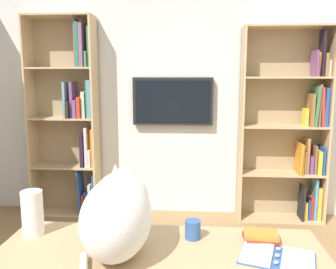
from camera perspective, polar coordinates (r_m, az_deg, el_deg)
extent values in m
cube|color=silver|center=(4.04, 0.68, 6.11)|extent=(4.52, 0.06, 2.70)
cube|color=tan|center=(4.12, 24.26, 1.13)|extent=(0.02, 0.28, 2.10)
cube|color=tan|center=(3.90, 11.77, 1.36)|extent=(0.02, 0.28, 2.10)
cube|color=tan|center=(4.11, 17.74, 1.51)|extent=(0.92, 0.01, 2.10)
cube|color=tan|center=(4.25, 17.46, -12.76)|extent=(0.88, 0.27, 0.02)
cube|color=tan|center=(4.09, 17.81, -5.98)|extent=(0.88, 0.27, 0.02)
cube|color=tan|center=(3.98, 18.18, 1.25)|extent=(0.88, 0.27, 0.02)
cube|color=tan|center=(3.95, 18.57, 8.73)|extent=(0.88, 0.27, 0.02)
cube|color=tan|center=(3.98, 18.97, 16.21)|extent=(0.88, 0.27, 0.02)
cube|color=gold|center=(4.30, 22.95, -10.08)|extent=(0.04, 0.21, 0.36)
cube|color=#5A96AF|center=(4.26, 22.54, -9.49)|extent=(0.03, 0.17, 0.47)
cube|color=#B52E24|center=(4.28, 22.08, -10.88)|extent=(0.03, 0.13, 0.25)
cube|color=navy|center=(4.28, 21.70, -11.13)|extent=(0.02, 0.13, 0.22)
cube|color=yellow|center=(4.26, 21.19, -11.29)|extent=(0.04, 0.14, 0.20)
cube|color=black|center=(4.23, 20.80, -10.21)|extent=(0.03, 0.20, 0.37)
cube|color=#244F9F|center=(4.17, 23.52, -3.77)|extent=(0.02, 0.22, 0.30)
cube|color=yellow|center=(4.17, 22.98, -4.04)|extent=(0.04, 0.22, 0.25)
cube|color=#956244|center=(4.14, 22.49, -3.69)|extent=(0.02, 0.18, 0.31)
cube|color=#6E4289|center=(4.15, 21.99, -4.47)|extent=(0.04, 0.16, 0.19)
cube|color=#9E7345|center=(4.11, 21.48, -3.15)|extent=(0.03, 0.15, 0.39)
cube|color=#9D5E43|center=(4.12, 21.05, -4.13)|extent=(0.02, 0.18, 0.25)
cube|color=orange|center=(4.10, 20.66, -3.65)|extent=(0.02, 0.22, 0.32)
cube|color=orange|center=(4.07, 20.41, -3.59)|extent=(0.03, 0.24, 0.34)
cube|color=#2E509A|center=(4.06, 24.04, 4.07)|extent=(0.03, 0.16, 0.40)
cube|color=#BE3A35|center=(4.05, 23.55, 4.13)|extent=(0.05, 0.15, 0.41)
cube|color=olive|center=(4.05, 23.06, 4.37)|extent=(0.02, 0.18, 0.44)
cube|color=#43794E|center=(4.04, 22.60, 4.27)|extent=(0.05, 0.24, 0.42)
cube|color=olive|center=(4.03, 22.01, 3.73)|extent=(0.03, 0.23, 0.34)
cube|color=yellow|center=(4.03, 21.32, 2.63)|extent=(0.04, 0.12, 0.19)
cube|color=beige|center=(4.07, 24.35, 9.72)|extent=(0.03, 0.16, 0.17)
cube|color=olive|center=(4.06, 23.92, 10.23)|extent=(0.03, 0.20, 0.24)
cube|color=#23192B|center=(4.04, 23.63, 11.96)|extent=(0.02, 0.16, 0.48)
cube|color=orange|center=(4.05, 22.90, 10.37)|extent=(0.03, 0.18, 0.25)
cube|color=#814C81|center=(4.02, 22.63, 10.54)|extent=(0.03, 0.23, 0.27)
cube|color=tan|center=(4.01, -11.64, 2.55)|extent=(0.02, 0.28, 2.23)
cube|color=tan|center=(4.27, -21.20, 2.51)|extent=(0.02, 0.28, 2.23)
cube|color=tan|center=(4.25, -15.93, 2.75)|extent=(0.76, 0.01, 2.23)
cube|color=tan|center=(4.39, -15.89, -11.94)|extent=(0.72, 0.27, 0.02)
cube|color=tan|center=(4.23, -16.22, -4.93)|extent=(0.72, 0.27, 0.02)
cube|color=tan|center=(4.13, -16.57, 2.54)|extent=(0.72, 0.27, 0.02)
cube|color=tan|center=(4.10, -16.93, 10.22)|extent=(0.72, 0.27, 0.02)
cube|color=tan|center=(4.15, -17.31, 17.86)|extent=(0.72, 0.27, 0.02)
cube|color=#214498|center=(4.20, -11.71, -9.34)|extent=(0.03, 0.16, 0.45)
cube|color=#5E97AE|center=(4.23, -11.99, -9.68)|extent=(0.04, 0.12, 0.39)
cube|color=beige|center=(4.24, -12.40, -10.00)|extent=(0.03, 0.14, 0.34)
cube|color=#264C8E|center=(4.27, -12.86, -10.45)|extent=(0.04, 0.17, 0.26)
cube|color=#B03B25|center=(4.28, -13.34, -10.65)|extent=(0.03, 0.18, 0.22)
cube|color=#2C4F91|center=(4.23, -13.90, -8.94)|extent=(0.05, 0.20, 0.50)
cube|color=orange|center=(4.06, -11.98, -2.08)|extent=(0.03, 0.17, 0.43)
cube|color=silver|center=(4.09, -12.38, -3.66)|extent=(0.03, 0.17, 0.20)
cube|color=silver|center=(4.09, -12.88, -1.91)|extent=(0.03, 0.17, 0.45)
cube|color=#26162D|center=(4.10, -13.49, -2.43)|extent=(0.04, 0.19, 0.37)
cube|color=#5B93B0|center=(3.99, -12.36, 5.62)|extent=(0.04, 0.19, 0.41)
cube|color=#3A7B46|center=(4.01, -12.75, 5.60)|extent=(0.02, 0.15, 0.41)
cube|color=beige|center=(4.03, -13.29, 4.72)|extent=(0.04, 0.18, 0.29)
cube|color=red|center=(4.04, -13.89, 4.32)|extent=(0.04, 0.23, 0.23)
cube|color=#724A84|center=(4.05, -14.56, 4.06)|extent=(0.04, 0.20, 0.20)
cube|color=#6E487B|center=(4.07, -15.07, 5.46)|extent=(0.03, 0.18, 0.40)
cube|color=#2A2519|center=(4.08, -15.57, 3.94)|extent=(0.04, 0.24, 0.18)
cube|color=#6996A8|center=(4.08, -16.09, 5.40)|extent=(0.03, 0.20, 0.39)
cube|color=#3E7148|center=(3.99, -12.56, 13.63)|extent=(0.03, 0.13, 0.42)
cube|color=#407B50|center=(4.01, -12.90, 11.76)|extent=(0.03, 0.20, 0.17)
cube|color=slate|center=(4.03, -13.54, 13.78)|extent=(0.04, 0.23, 0.46)
cube|color=#2E7747|center=(4.05, -14.11, 13.82)|extent=(0.04, 0.22, 0.47)
cube|color=#81578A|center=(4.06, -14.64, 14.14)|extent=(0.02, 0.13, 0.52)
cube|color=black|center=(3.96, 0.78, 5.38)|extent=(0.89, 0.06, 0.53)
cube|color=black|center=(3.92, 0.75, 5.35)|extent=(0.82, 0.01, 0.46)
cube|color=tan|center=(1.73, -1.45, -19.51)|extent=(1.58, 0.69, 0.03)
ellipsoid|color=white|center=(1.66, -8.34, -13.23)|extent=(0.32, 0.48, 0.37)
ellipsoid|color=white|center=(1.75, -7.59, -10.49)|extent=(0.27, 0.27, 0.28)
sphere|color=white|center=(1.78, -7.24, -7.60)|extent=(0.14, 0.14, 0.14)
cone|color=white|center=(1.76, -6.04, -6.01)|extent=(0.06, 0.06, 0.08)
cone|color=white|center=(1.77, -8.49, -5.93)|extent=(0.06, 0.06, 0.08)
cone|color=beige|center=(1.75, -6.07, -6.22)|extent=(0.03, 0.03, 0.05)
cone|color=beige|center=(1.77, -8.53, -6.13)|extent=(0.03, 0.03, 0.05)
cube|color=#335999|center=(1.77, 20.29, -18.80)|extent=(0.21, 0.25, 0.01)
cube|color=#335999|center=(1.78, 14.18, -18.35)|extent=(0.21, 0.25, 0.01)
cube|color=#335999|center=(1.77, 17.22, -18.60)|extent=(0.09, 0.22, 0.01)
cube|color=white|center=(1.76, 20.31, -18.54)|extent=(0.19, 0.24, 0.01)
cube|color=white|center=(1.77, 14.19, -18.09)|extent=(0.19, 0.24, 0.01)
cylinder|color=silver|center=(1.71, 17.07, -19.17)|extent=(0.02, 0.02, 0.01)
cylinder|color=silver|center=(1.76, 17.25, -18.17)|extent=(0.02, 0.02, 0.01)
cylinder|color=silver|center=(1.82, 17.41, -17.23)|extent=(0.02, 0.02, 0.01)
cylinder|color=white|center=(2.01, -21.08, -11.73)|extent=(0.11, 0.11, 0.24)
cylinder|color=#335999|center=(1.87, 4.03, -15.08)|extent=(0.08, 0.08, 0.10)
cube|color=#B7332D|center=(1.91, 14.68, -16.00)|extent=(0.17, 0.14, 0.02)
cube|color=orange|center=(1.90, 14.80, -15.33)|extent=(0.17, 0.12, 0.03)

